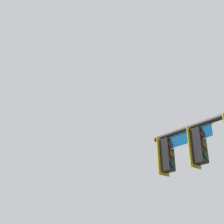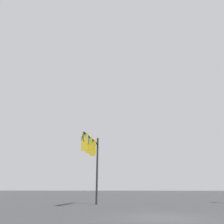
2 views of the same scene
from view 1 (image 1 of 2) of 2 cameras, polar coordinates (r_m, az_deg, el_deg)
name	(u,v)px [view 1 (image 1 of 2)]	position (r m, az deg, el deg)	size (l,w,h in m)	color
signal_pole_near	(219,147)	(9.55, 18.96, -6.15)	(4.66, 0.56, 5.86)	black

